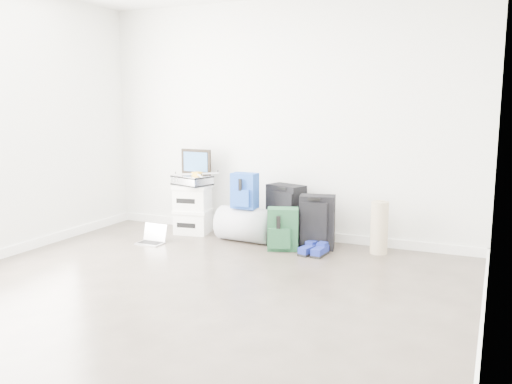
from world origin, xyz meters
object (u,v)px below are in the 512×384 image
at_px(boxes_stack, 193,209).
at_px(laptop, 152,239).
at_px(carry_on, 317,222).
at_px(large_suitcase, 286,213).
at_px(duffel_bag, 246,224).
at_px(briefcase, 192,180).

bearing_deg(boxes_stack, laptop, -116.40).
bearing_deg(carry_on, large_suitcase, 144.15).
relative_size(boxes_stack, large_suitcase, 0.91).
height_order(boxes_stack, carry_on, boxes_stack).
height_order(duffel_bag, carry_on, carry_on).
relative_size(large_suitcase, carry_on, 1.10).
xyz_separation_m(duffel_bag, laptop, (-0.92, -0.50, -0.14)).
xyz_separation_m(briefcase, duffel_bag, (0.74, -0.09, -0.45)).
bearing_deg(boxes_stack, carry_on, -12.05).
distance_m(duffel_bag, carry_on, 0.84).
xyz_separation_m(carry_on, laptop, (-1.75, -0.53, -0.24)).
height_order(duffel_bag, large_suitcase, large_suitcase).
height_order(briefcase, duffel_bag, briefcase).
bearing_deg(laptop, duffel_bag, 29.36).
height_order(duffel_bag, laptop, duffel_bag).
bearing_deg(duffel_bag, large_suitcase, 32.21).
distance_m(carry_on, laptop, 1.84).
relative_size(duffel_bag, carry_on, 1.08).
bearing_deg(duffel_bag, laptop, -147.01).
bearing_deg(briefcase, large_suitcase, 23.13).
bearing_deg(laptop, briefcase, 74.09).
height_order(boxes_stack, duffel_bag, boxes_stack).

